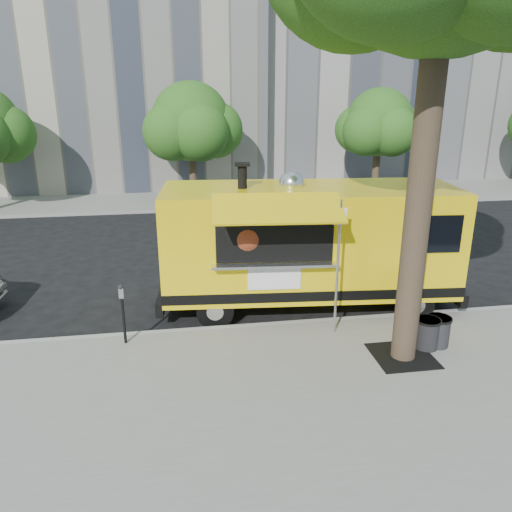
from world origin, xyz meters
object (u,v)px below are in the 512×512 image
(far_tree_c, at_px, (379,123))
(sign_post, at_px, (338,260))
(trash_bin_left, at_px, (427,333))
(parking_meter, at_px, (123,307))
(food_truck, at_px, (308,243))
(trash_bin_right, at_px, (438,330))
(far_tree_b, at_px, (191,122))

(far_tree_c, height_order, sign_post, far_tree_c)
(far_tree_c, distance_m, trash_bin_left, 16.00)
(parking_meter, distance_m, trash_bin_left, 6.35)
(sign_post, height_order, parking_meter, sign_post)
(food_truck, relative_size, trash_bin_right, 11.73)
(far_tree_c, height_order, trash_bin_left, far_tree_c)
(parking_meter, bearing_deg, trash_bin_right, -9.77)
(sign_post, relative_size, trash_bin_right, 4.68)
(food_truck, distance_m, trash_bin_left, 3.51)
(sign_post, distance_m, trash_bin_right, 2.55)
(trash_bin_right, bearing_deg, sign_post, 154.76)
(far_tree_c, height_order, trash_bin_right, far_tree_c)
(trash_bin_right, bearing_deg, trash_bin_left, -167.82)
(food_truck, height_order, trash_bin_right, food_truck)
(far_tree_b, relative_size, food_truck, 0.73)
(sign_post, height_order, trash_bin_left, sign_post)
(far_tree_c, relative_size, parking_meter, 3.90)
(far_tree_b, bearing_deg, parking_meter, -98.10)
(far_tree_c, bearing_deg, trash_bin_right, -106.84)
(far_tree_b, height_order, trash_bin_right, far_tree_b)
(food_truck, bearing_deg, sign_post, -78.06)
(far_tree_b, relative_size, sign_post, 1.83)
(trash_bin_left, distance_m, trash_bin_right, 0.28)
(parking_meter, bearing_deg, sign_post, -2.52)
(far_tree_b, distance_m, trash_bin_right, 16.17)
(trash_bin_left, bearing_deg, parking_meter, 169.28)
(sign_post, distance_m, trash_bin_left, 2.37)
(food_truck, xyz_separation_m, trash_bin_right, (2.16, -2.64, -1.22))
(trash_bin_left, bearing_deg, food_truck, 124.98)
(far_tree_c, xyz_separation_m, trash_bin_right, (-4.50, -14.87, -3.23))
(far_tree_b, relative_size, trash_bin_right, 8.58)
(food_truck, bearing_deg, far_tree_b, 105.41)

